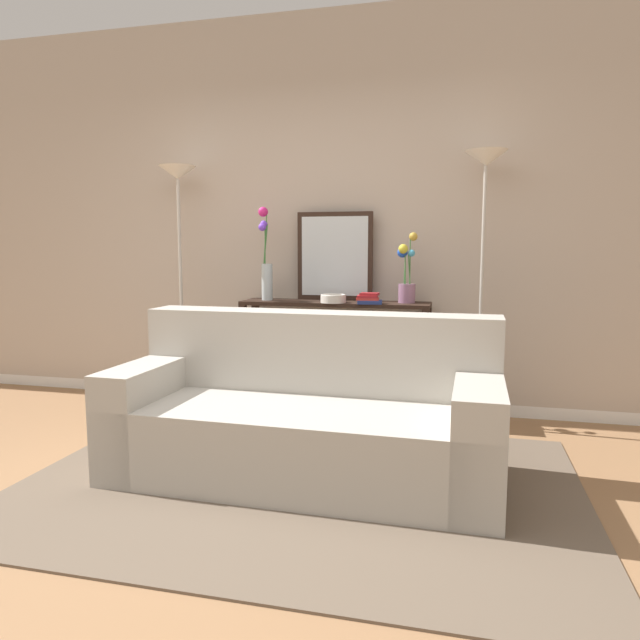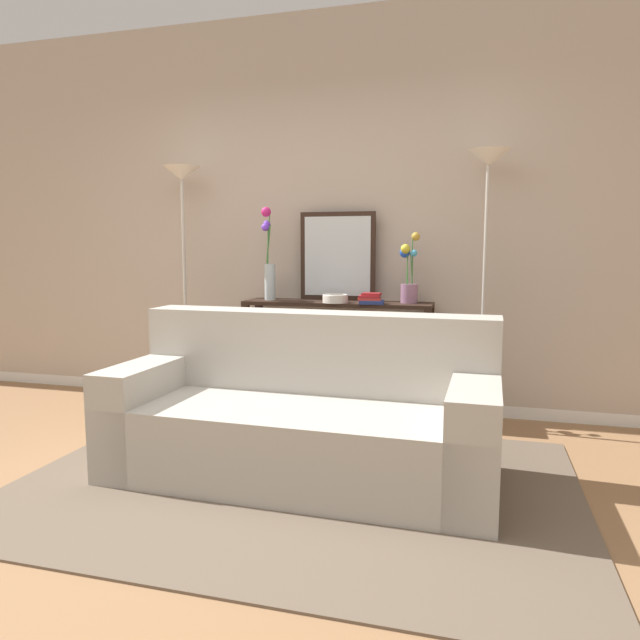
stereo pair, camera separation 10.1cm
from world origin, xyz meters
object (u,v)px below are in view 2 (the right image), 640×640
at_px(vase_short_flowers, 409,278).
at_px(book_stack, 371,299).
at_px(fruit_bowl, 335,298).
at_px(couch, 304,419).
at_px(console_table, 337,338).
at_px(floor_lamp_left, 183,219).
at_px(vase_tall_flowers, 269,263).
at_px(wall_mirror, 337,256).
at_px(book_row_under_console, 283,402).
at_px(floor_lamp_right, 487,212).

bearing_deg(vase_short_flowers, book_stack, -152.21).
bearing_deg(fruit_bowl, couch, -85.05).
relative_size(console_table, floor_lamp_left, 0.75).
xyz_separation_m(couch, vase_short_flowers, (0.42, 1.22, 0.72)).
height_order(floor_lamp_left, fruit_bowl, floor_lamp_left).
bearing_deg(vase_tall_flowers, couch, -61.82).
relative_size(wall_mirror, fruit_bowl, 3.59).
bearing_deg(floor_lamp_left, book_stack, -1.61).
relative_size(book_stack, book_row_under_console, 0.70).
relative_size(console_table, book_stack, 7.14).
relative_size(vase_short_flowers, book_stack, 2.58).
relative_size(console_table, vase_tall_flowers, 2.00).
xyz_separation_m(floor_lamp_left, vase_short_flowers, (1.73, 0.09, -0.43)).
height_order(couch, book_stack, book_stack).
relative_size(console_table, fruit_bowl, 7.57).
bearing_deg(couch, floor_lamp_left, 139.36).
relative_size(couch, console_table, 1.48).
relative_size(floor_lamp_left, book_row_under_console, 6.65).
height_order(console_table, floor_lamp_right, floor_lamp_right).
bearing_deg(console_table, floor_lamp_right, -3.36).
bearing_deg(book_stack, fruit_bowl, 177.53).
relative_size(couch, vase_tall_flowers, 2.96).
relative_size(floor_lamp_left, vase_tall_flowers, 2.66).
bearing_deg(book_stack, floor_lamp_right, 3.10).
bearing_deg(console_table, floor_lamp_left, -177.11).
xyz_separation_m(floor_lamp_right, book_row_under_console, (-1.47, 0.06, -1.43)).
height_order(vase_short_flowers, book_row_under_console, vase_short_flowers).
bearing_deg(wall_mirror, fruit_bowl, -80.06).
xyz_separation_m(floor_lamp_right, fruit_bowl, (-1.03, -0.03, -0.60)).
bearing_deg(book_row_under_console, floor_lamp_right, -2.38).
height_order(couch, vase_short_flowers, vase_short_flowers).
height_order(vase_short_flowers, fruit_bowl, vase_short_flowers).
height_order(console_table, fruit_bowl, fruit_bowl).
height_order(book_stack, book_row_under_console, book_stack).
distance_m(console_table, book_row_under_console, 0.68).
relative_size(console_table, book_row_under_console, 4.99).
distance_m(wall_mirror, vase_short_flowers, 0.58).
xyz_separation_m(vase_short_flowers, book_row_under_console, (-0.95, -0.03, -0.98)).
relative_size(couch, floor_lamp_left, 1.11).
bearing_deg(book_row_under_console, vase_tall_flowers, -179.35).
relative_size(vase_tall_flowers, book_stack, 3.58).
xyz_separation_m(couch, console_table, (-0.10, 1.19, 0.27)).
height_order(couch, fruit_bowl, fruit_bowl).
xyz_separation_m(vase_short_flowers, fruit_bowl, (-0.51, -0.12, -0.15)).
relative_size(couch, book_row_under_console, 7.39).
bearing_deg(vase_tall_flowers, fruit_bowl, -9.47).
relative_size(vase_tall_flowers, fruit_bowl, 3.79).
height_order(console_table, floor_lamp_left, floor_lamp_left).
distance_m(floor_lamp_right, fruit_bowl, 1.20).
bearing_deg(vase_tall_flowers, vase_short_flowers, 1.67).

